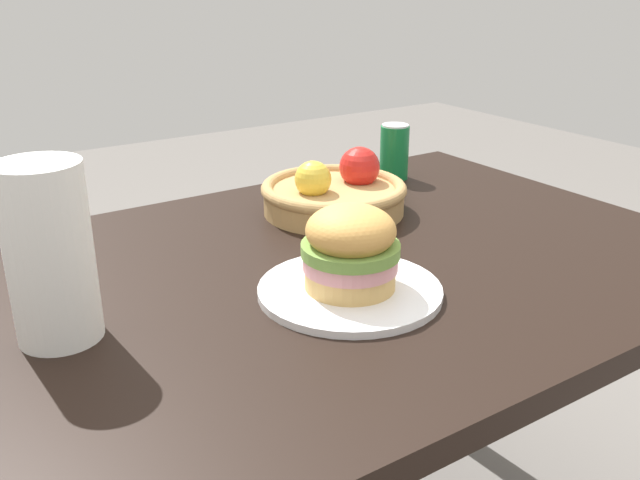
% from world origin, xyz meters
% --- Properties ---
extents(dining_table, '(1.40, 0.90, 0.75)m').
position_xyz_m(dining_table, '(0.00, 0.00, 0.65)').
color(dining_table, black).
rests_on(dining_table, ground_plane).
extents(plate, '(0.28, 0.28, 0.01)m').
position_xyz_m(plate, '(0.00, -0.12, 0.76)').
color(plate, white).
rests_on(plate, dining_table).
extents(sandwich, '(0.15, 0.15, 0.13)m').
position_xyz_m(sandwich, '(0.00, -0.12, 0.82)').
color(sandwich, '#DBAD60').
rests_on(sandwich, plate).
extents(soda_can, '(0.07, 0.07, 0.13)m').
position_xyz_m(soda_can, '(0.44, 0.32, 0.81)').
color(soda_can, '#147238').
rests_on(soda_can, dining_table).
extents(fruit_basket, '(0.29, 0.29, 0.12)m').
position_xyz_m(fruit_basket, '(0.19, 0.20, 0.79)').
color(fruit_basket, tan).
rests_on(fruit_basket, dining_table).
extents(paper_towel_roll, '(0.11, 0.11, 0.24)m').
position_xyz_m(paper_towel_roll, '(-0.40, -0.01, 0.87)').
color(paper_towel_roll, white).
rests_on(paper_towel_roll, dining_table).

